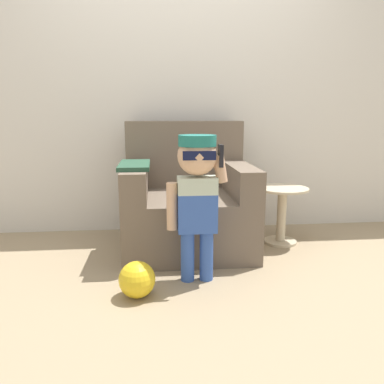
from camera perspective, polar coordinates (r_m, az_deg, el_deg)
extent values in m
plane|color=#998466|center=(2.88, -1.26, -8.87)|extent=(10.00, 10.00, 0.00)
cube|color=silver|center=(3.31, -2.21, 16.70)|extent=(10.00, 0.05, 2.60)
cube|color=#6B5B4C|center=(2.86, -0.62, -4.49)|extent=(0.94, 0.86, 0.43)
cube|color=#6B5B4C|center=(3.10, -1.18, 5.80)|extent=(0.94, 0.19, 0.53)
cube|color=#6B5B4C|center=(2.69, -8.67, 1.40)|extent=(0.17, 0.66, 0.22)
cube|color=#6B5B4C|center=(2.76, 7.56, 1.69)|extent=(0.17, 0.66, 0.22)
cube|color=#284C38|center=(2.67, -8.75, 4.06)|extent=(0.21, 0.47, 0.03)
cylinder|color=#3356AD|center=(2.33, -0.68, -9.73)|extent=(0.08, 0.08, 0.32)
cylinder|color=#3356AD|center=(2.34, 2.20, -9.62)|extent=(0.08, 0.08, 0.32)
cube|color=#3356AD|center=(2.25, 0.78, -3.13)|extent=(0.23, 0.13, 0.23)
cube|color=#B7C6B2|center=(2.22, 0.80, 1.04)|extent=(0.23, 0.13, 0.10)
sphere|color=tan|center=(2.19, 0.81, 5.55)|extent=(0.23, 0.23, 0.23)
cylinder|color=#1E7066|center=(2.18, 0.82, 7.84)|extent=(0.22, 0.22, 0.06)
cube|color=#1E7066|center=(2.29, 0.51, 7.43)|extent=(0.13, 0.11, 0.01)
cube|color=#0F1433|center=(2.08, 1.14, 5.56)|extent=(0.19, 0.01, 0.05)
cylinder|color=tan|center=(2.23, -3.05, -2.19)|extent=(0.07, 0.07, 0.28)
cylinder|color=tan|center=(2.22, 4.31, 3.54)|extent=(0.09, 0.07, 0.17)
cube|color=black|center=(2.19, 4.38, 5.53)|extent=(0.02, 0.07, 0.13)
cylinder|color=beige|center=(3.12, 13.29, -7.33)|extent=(0.26, 0.26, 0.02)
cylinder|color=beige|center=(3.06, 13.47, -3.66)|extent=(0.07, 0.07, 0.43)
cylinder|color=beige|center=(3.01, 13.67, 0.49)|extent=(0.40, 0.40, 0.02)
sphere|color=yellow|center=(2.18, -8.38, -13.05)|extent=(0.21, 0.21, 0.21)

